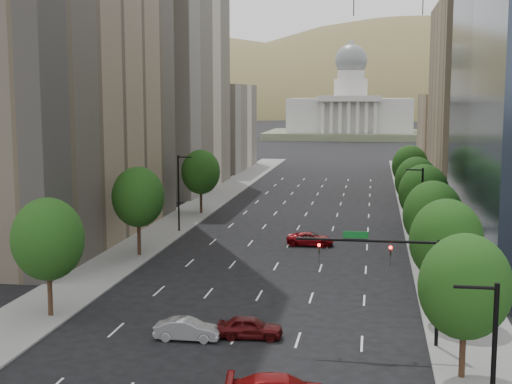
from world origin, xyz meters
The scene contains 23 objects.
sidewalk_left centered at (-15.50, 60.00, 0.07)m, with size 6.00×200.00×0.15m, color slate.
sidewalk_right centered at (15.50, 60.00, 0.07)m, with size 6.00×200.00×0.15m, color slate.
midrise_cream_left centered at (-25.00, 103.00, 17.50)m, with size 14.00×30.00×35.00m, color beige.
filler_left centered at (-25.00, 136.00, 9.00)m, with size 14.00×26.00×18.00m, color beige.
parking_tan_right centered at (25.00, 100.00, 15.00)m, with size 14.00×30.00×30.00m, color #8C7759.
filler_right centered at (25.00, 133.00, 8.00)m, with size 14.00×26.00×16.00m, color #8C7759.
tree_right_0 centered at (14.00, 25.00, 5.39)m, with size 5.20×5.20×8.39m.
tree_right_1 centered at (14.00, 36.00, 5.75)m, with size 5.20×5.20×8.75m.
tree_right_2 centered at (14.00, 48.00, 5.60)m, with size 5.20×5.20×8.61m.
tree_right_3 centered at (14.00, 60.00, 5.89)m, with size 5.20×5.20×8.89m.
tree_right_4 centered at (14.00, 74.00, 5.46)m, with size 5.20×5.20×8.46m.
tree_right_5 centered at (14.00, 90.00, 5.75)m, with size 5.20×5.20×8.75m.
tree_left_0 centered at (-14.00, 32.00, 5.75)m, with size 5.20×5.20×8.75m.
tree_left_1 centered at (-14.00, 52.00, 5.96)m, with size 5.20×5.20×8.97m.
tree_left_2 centered at (-14.00, 78.00, 5.68)m, with size 5.20×5.20×8.68m.
streetlight_rn centered at (13.44, 55.00, 4.84)m, with size 1.70×0.20×9.00m.
streetlight_ln centered at (-13.44, 65.00, 4.84)m, with size 1.70×0.20×9.00m.
traffic_signal centered at (10.53, 30.00, 5.17)m, with size 9.12×0.40×7.38m.
capitol centered at (0.00, 249.71, 8.58)m, with size 60.00×40.00×35.20m.
foothills centered at (34.67, 599.39, -37.78)m, with size 720.00×413.00×263.00m.
car_maroon centered at (1.00, 29.91, 0.74)m, with size 1.74×4.34×1.48m, color #470B0D.
car_silver centered at (-3.00, 28.90, 0.71)m, with size 1.50×4.31×1.42m, color #9FA0A4.
car_red_far centered at (2.33, 59.98, 0.69)m, with size 2.30×4.99×1.39m, color maroon.
Camera 1 is at (8.83, -15.33, 16.01)m, focal length 50.56 mm.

